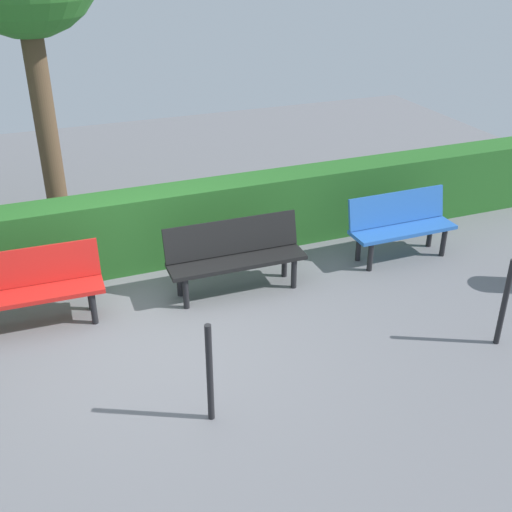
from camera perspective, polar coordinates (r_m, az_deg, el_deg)
The scene contains 7 objects.
ground_plane at distance 7.04m, azimuth -9.41°, elevation -6.69°, with size 16.84×16.84×0.00m, color slate.
bench_blue at distance 8.48m, azimuth 12.92°, elevation 2.93°, with size 1.42×0.47×0.86m.
bench_black at distance 7.49m, azimuth -1.92°, elevation 0.26°, with size 1.66×0.50×0.86m.
bench_red at distance 7.25m, azimuth -19.93°, elevation -2.54°, with size 1.59×0.50×0.86m.
hedge_row at distance 8.35m, azimuth -4.81°, elevation 3.24°, with size 12.84×0.51×0.99m, color #266023.
railing_post_near at distance 6.97m, azimuth 21.55°, elevation -3.95°, with size 0.06×0.06×1.00m, color black.
railing_post_mid at distance 5.56m, azimuth -4.21°, elevation -10.53°, with size 0.06×0.06×1.00m, color black.
Camera 1 is at (1.02, 5.75, 3.93)m, focal length 44.24 mm.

